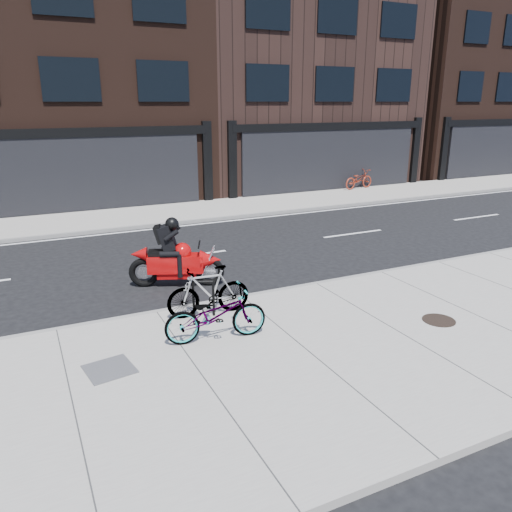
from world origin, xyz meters
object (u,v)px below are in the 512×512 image
bicycle_rear (209,291)px  manhole_cover (439,320)px  bike_rack (203,295)px  motorcycle (180,258)px  utility_grate (110,369)px  bicycle_far (359,179)px  bicycle_front (216,315)px

bicycle_rear → manhole_cover: size_ratio=2.65×
bike_rack → motorcycle: (0.21, 2.25, 0.13)m
utility_grate → bicycle_far: bearing=41.4°
bicycle_rear → bike_rack: bearing=-85.2°
bicycle_rear → utility_grate: size_ratio=2.33×
manhole_cover → utility_grate: (-6.41, 0.92, 0.00)m
bicycle_rear → motorcycle: (0.09, 2.25, 0.06)m
bicycle_front → utility_grate: (-2.01, -0.26, -0.50)m
bike_rack → motorcycle: 2.26m
bicycle_rear → bicycle_far: (12.47, 11.60, -0.04)m
bicycle_rear → utility_grate: bearing=-53.9°
bicycle_rear → motorcycle: size_ratio=0.78×
motorcycle → bike_rack: bearing=-73.1°
bicycle_rear → motorcycle: 2.25m
manhole_cover → bicycle_front: bearing=165.0°
bicycle_front → manhole_cover: 4.58m
manhole_cover → utility_grate: same height
bike_rack → bicycle_front: size_ratio=0.41×
bike_rack → bicycle_front: (-0.16, -1.13, 0.05)m
bike_rack → bicycle_far: 17.11m
bicycle_front → motorcycle: (0.37, 3.38, 0.08)m
bicycle_front → utility_grate: bearing=105.0°
motorcycle → utility_grate: motorcycle is taller
bicycle_front → motorcycle: motorcycle is taller
bike_rack → bicycle_far: (12.58, 11.60, 0.03)m
bike_rack → bicycle_far: size_ratio=0.42×
bicycle_far → bike_rack: bearing=122.2°
bicycle_rear → motorcycle: bearing=-177.6°
motorcycle → bicycle_rear: bearing=-70.2°
bike_rack → utility_grate: (-2.17, -1.39, -0.45)m
bicycle_far → manhole_cover: bicycle_far is taller
bicycle_far → utility_grate: size_ratio=2.45×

